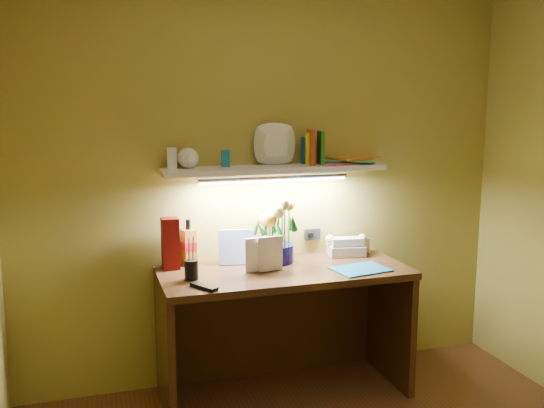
% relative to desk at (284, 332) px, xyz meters
% --- Properties ---
extents(desk, '(1.40, 0.60, 0.75)m').
position_rel_desk_xyz_m(desk, '(0.00, 0.00, 0.00)').
color(desk, '#341C0E').
rests_on(desk, ground).
extents(flower_bouquet, '(0.30, 0.30, 0.37)m').
position_rel_desk_xyz_m(flower_bouquet, '(0.00, 0.16, 0.56)').
color(flower_bouquet, '#0A0539').
rests_on(flower_bouquet, desk).
extents(telephone, '(0.24, 0.19, 0.13)m').
position_rel_desk_xyz_m(telephone, '(0.46, 0.18, 0.44)').
color(telephone, beige).
rests_on(telephone, desk).
extents(desk_clock, '(0.10, 0.07, 0.09)m').
position_rel_desk_xyz_m(desk_clock, '(0.58, 0.20, 0.42)').
color(desk_clock, silver).
rests_on(desk_clock, desk).
extents(whisky_bottle, '(0.09, 0.09, 0.27)m').
position_rel_desk_xyz_m(whisky_bottle, '(-0.50, 0.25, 0.51)').
color(whisky_bottle, '#AC7118').
rests_on(whisky_bottle, desk).
extents(whisky_box, '(0.09, 0.09, 0.29)m').
position_rel_desk_xyz_m(whisky_box, '(-0.61, 0.20, 0.52)').
color(whisky_box, '#560907').
rests_on(whisky_box, desk).
extents(pen_cup, '(0.08, 0.08, 0.18)m').
position_rel_desk_xyz_m(pen_cup, '(-0.53, -0.03, 0.46)').
color(pen_cup, black).
rests_on(pen_cup, desk).
extents(art_card, '(0.21, 0.08, 0.20)m').
position_rel_desk_xyz_m(art_card, '(-0.23, 0.19, 0.48)').
color(art_card, white).
rests_on(art_card, desk).
extents(tv_remote, '(0.13, 0.16, 0.02)m').
position_rel_desk_xyz_m(tv_remote, '(-0.50, -0.21, 0.38)').
color(tv_remote, black).
rests_on(tv_remote, desk).
extents(blue_folder, '(0.33, 0.26, 0.01)m').
position_rel_desk_xyz_m(blue_folder, '(0.40, -0.14, 0.38)').
color(blue_folder, '#1672AF').
rests_on(blue_folder, desk).
extents(desk_book_a, '(0.15, 0.03, 0.20)m').
position_rel_desk_xyz_m(desk_book_a, '(-0.16, -0.02, 0.47)').
color(desk_book_a, silver).
rests_on(desk_book_a, desk).
extents(desk_book_b, '(0.14, 0.04, 0.19)m').
position_rel_desk_xyz_m(desk_book_b, '(-0.23, -0.01, 0.47)').
color(desk_book_b, white).
rests_on(desk_book_b, desk).
extents(wall_shelf, '(1.31, 0.32, 0.23)m').
position_rel_desk_xyz_m(wall_shelf, '(0.02, 0.18, 0.96)').
color(wall_shelf, white).
rests_on(wall_shelf, ground).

